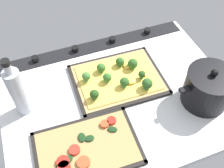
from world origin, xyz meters
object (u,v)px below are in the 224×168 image
baking_tray_back (87,148)px  cooking_pot (208,88)px  broccoli_pizza (118,77)px  veggie_pizza_back (86,148)px  oil_bottle (18,91)px  baking_tray_front (118,80)px

baking_tray_back → cooking_pot: 45.72cm
broccoli_pizza → veggie_pizza_back: 30.53cm
veggie_pizza_back → oil_bottle: bearing=-55.5°
oil_bottle → cooking_pot: bearing=163.0°
baking_tray_front → veggie_pizza_back: bearing=49.5°
cooking_pot → oil_bottle: (60.94, -18.62, 3.49)cm
broccoli_pizza → oil_bottle: bearing=0.9°
baking_tray_front → veggie_pizza_back: size_ratio=1.11×
veggie_pizza_back → broccoli_pizza: bearing=-131.1°
broccoli_pizza → baking_tray_back: (19.69, 22.87, -1.63)cm
broccoli_pizza → baking_tray_front: bearing=-55.0°
veggie_pizza_back → cooking_pot: 46.01cm
oil_bottle → broccoli_pizza: bearing=-179.1°
baking_tray_back → veggie_pizza_back: veggie_pizza_back is taller
baking_tray_back → veggie_pizza_back: (0.37, 0.12, 0.72)cm
baking_tray_front → veggie_pizza_back: veggie_pizza_back is taller
baking_tray_front → cooking_pot: 32.78cm
baking_tray_back → veggie_pizza_back: bearing=17.5°
baking_tray_front → baking_tray_back: same height
veggie_pizza_back → oil_bottle: 28.71cm
oil_bottle → baking_tray_back: bearing=125.3°
baking_tray_back → oil_bottle: size_ratio=1.39×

